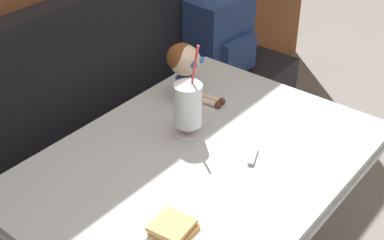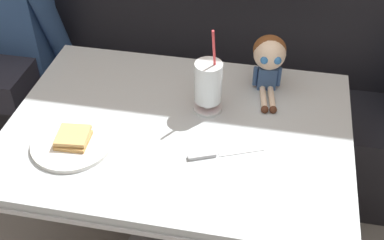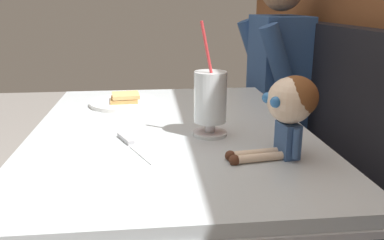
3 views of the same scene
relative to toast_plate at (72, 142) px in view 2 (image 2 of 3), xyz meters
name	(u,v)px [view 2 (image 2 of 3)]	position (x,y,z in m)	size (l,w,h in m)	color
booth_bench	(208,108)	(0.30, 0.78, -0.42)	(2.60, 0.48, 1.00)	black
diner_table	(179,169)	(0.30, 0.15, -0.21)	(1.11, 0.81, 0.74)	#B2BCC1
toast_plate	(72,142)	(0.00, 0.00, 0.00)	(0.25, 0.25, 0.04)	white
milkshake_glass	(208,85)	(0.38, 0.26, 0.09)	(0.10, 0.10, 0.31)	silver
butter_knife	(213,155)	(0.43, 0.04, -0.01)	(0.22, 0.11, 0.01)	silver
seated_doll	(269,56)	(0.56, 0.42, 0.12)	(0.13, 0.23, 0.20)	#385689
diner_patron	(0,14)	(-0.63, 0.73, -0.01)	(0.55, 0.48, 0.81)	#2D4C7F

